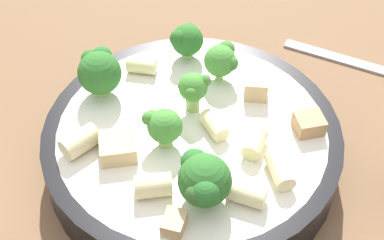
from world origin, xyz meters
The scene contains 19 objects.
ground_plane centered at (0.00, 0.00, 0.00)m, with size 2.00×2.00×0.00m, color brown.
pasta_bowl centered at (0.00, 0.00, 0.02)m, with size 0.24×0.24×0.04m.
broccoli_floret_0 centered at (0.00, -0.03, 0.06)m, with size 0.03×0.03×0.03m.
broccoli_floret_1 centered at (-0.08, -0.03, 0.06)m, with size 0.04×0.04×0.04m.
broccoli_floret_2 centered at (-0.07, 0.05, 0.06)m, with size 0.03×0.03×0.03m.
broccoli_floret_3 centered at (-0.02, 0.01, 0.06)m, with size 0.02×0.03×0.03m.
broccoli_floret_4 centered at (0.06, -0.04, 0.06)m, with size 0.04×0.04×0.04m.
broccoli_floret_5 centered at (-0.03, 0.06, 0.06)m, with size 0.03×0.03×0.03m.
rigatoni_0 centered at (-0.03, -0.08, 0.05)m, with size 0.02×0.02×0.03m, color beige.
rigatoni_1 centered at (0.01, 0.01, 0.04)m, with size 0.01×0.01×0.03m, color beige.
rigatoni_2 centered at (-0.08, 0.01, 0.04)m, with size 0.01×0.01×0.03m, color beige.
rigatoni_3 centered at (0.03, -0.06, 0.05)m, with size 0.02×0.02×0.03m, color beige.
rigatoni_4 centered at (0.08, -0.01, 0.05)m, with size 0.02×0.02×0.03m, color beige.
rigatoni_5 centered at (0.08, 0.02, 0.04)m, with size 0.01×0.01×0.03m, color beige.
rigatoni_6 centered at (0.05, 0.02, 0.04)m, with size 0.01×0.01×0.02m, color beige.
chicken_chunk_0 centered at (-0.01, -0.06, 0.05)m, with size 0.03×0.03×0.01m, color tan.
chicken_chunk_1 centered at (0.00, 0.07, 0.05)m, with size 0.02×0.02×0.02m, color tan.
chicken_chunk_2 centered at (0.07, -0.06, 0.04)m, with size 0.02×0.01×0.01m, color tan.
chicken_chunk_3 centered at (0.06, 0.07, 0.04)m, with size 0.02×0.02×0.01m, color tan.
Camera 1 is at (0.23, -0.17, 0.34)m, focal length 50.00 mm.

